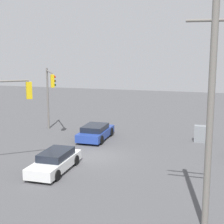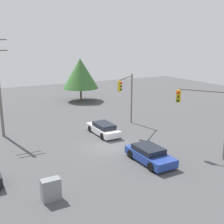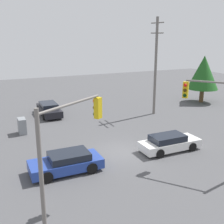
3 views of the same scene
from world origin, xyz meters
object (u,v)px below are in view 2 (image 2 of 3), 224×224
at_px(sedan_white, 103,129).
at_px(electrical_cabinet, 51,189).
at_px(sedan_blue, 150,154).
at_px(traffic_signal_main, 127,92).
at_px(traffic_signal_cross, 206,110).

distance_m(sedan_white, electrical_cabinet, 12.70).
xyz_separation_m(sedan_white, sedan_blue, (0.06, -7.88, 0.02)).
relative_size(sedan_blue, traffic_signal_main, 0.78).
distance_m(traffic_signal_cross, electrical_cabinet, 13.62).
bearing_deg(traffic_signal_main, sedan_blue, 29.90).
bearing_deg(electrical_cabinet, sedan_blue, 10.49).
bearing_deg(sedan_blue, electrical_cabinet, 10.49).
distance_m(sedan_white, traffic_signal_main, 5.08).
bearing_deg(sedan_blue, traffic_signal_main, -111.19).
height_order(traffic_signal_cross, electrical_cabinet, traffic_signal_cross).
relative_size(traffic_signal_main, electrical_cabinet, 4.26).
xyz_separation_m(sedan_blue, traffic_signal_cross, (4.66, -1.11, 3.36)).
bearing_deg(traffic_signal_main, sedan_white, -20.81).
height_order(sedan_white, sedan_blue, sedan_blue).
relative_size(sedan_white, traffic_signal_main, 0.79).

